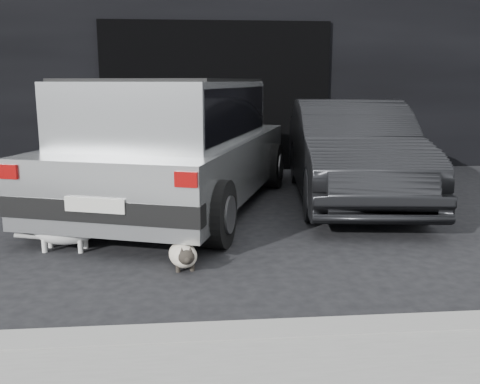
{
  "coord_description": "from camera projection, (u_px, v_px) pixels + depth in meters",
  "views": [
    {
      "loc": [
        0.53,
        -5.57,
        1.59
      ],
      "look_at": [
        0.96,
        -0.91,
        0.61
      ],
      "focal_mm": 40.0,
      "sensor_mm": 36.0,
      "label": 1
    }
  ],
  "objects": [
    {
      "name": "ground",
      "position": [
        142.0,
        232.0,
        5.7
      ],
      "size": [
        80.0,
        80.0,
        0.0
      ],
      "primitive_type": "plane",
      "color": "black",
      "rests_on": "ground"
    },
    {
      "name": "building_facade",
      "position": [
        211.0,
        36.0,
        11.13
      ],
      "size": [
        34.0,
        4.0,
        5.0
      ],
      "primitive_type": "cube",
      "color": "black",
      "rests_on": "ground"
    },
    {
      "name": "garage_opening",
      "position": [
        216.0,
        97.0,
        9.42
      ],
      "size": [
        4.0,
        0.1,
        2.6
      ],
      "primitive_type": "cube",
      "color": "black",
      "rests_on": "ground"
    },
    {
      "name": "curb",
      "position": [
        272.0,
        337.0,
        3.25
      ],
      "size": [
        18.0,
        0.25,
        0.12
      ],
      "primitive_type": "cube",
      "color": "gray",
      "rests_on": "ground"
    },
    {
      "name": "silver_hatchback",
      "position": [
        175.0,
        139.0,
        6.61
      ],
      "size": [
        3.24,
        4.76,
        1.61
      ],
      "rotation": [
        0.0,
        0.0,
        -0.33
      ],
      "color": "#B5B9BA",
      "rests_on": "ground"
    },
    {
      "name": "second_car",
      "position": [
        351.0,
        151.0,
        7.13
      ],
      "size": [
        1.89,
        4.19,
        1.33
      ],
      "primitive_type": "imported",
      "rotation": [
        0.0,
        0.0,
        -0.12
      ],
      "color": "black",
      "rests_on": "ground"
    },
    {
      "name": "cat_siamese",
      "position": [
        184.0,
        255.0,
        4.61
      ],
      "size": [
        0.31,
        0.71,
        0.25
      ],
      "rotation": [
        0.0,
        0.0,
        3.28
      ],
      "color": "beige",
      "rests_on": "ground"
    },
    {
      "name": "cat_white",
      "position": [
        68.0,
        230.0,
        5.06
      ],
      "size": [
        0.87,
        0.37,
        0.41
      ],
      "rotation": [
        0.0,
        0.0,
        -1.71
      ],
      "color": "white",
      "rests_on": "ground"
    }
  ]
}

